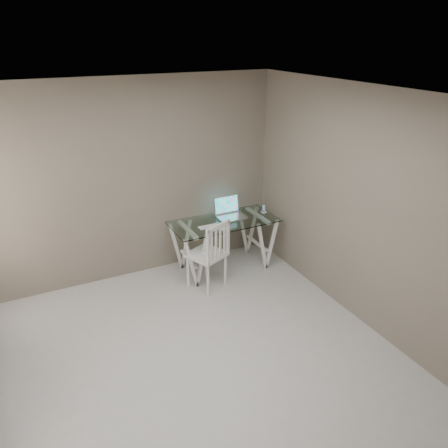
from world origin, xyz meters
The scene contains 7 objects.
room centered at (-0.06, 0.02, 1.72)m, with size 4.50×4.52×2.71m.
desk centered at (1.10, 1.79, 0.38)m, with size 1.50×0.70×0.75m.
chair centered at (0.71, 1.40, 0.53)m, with size 0.58×0.58×0.97m.
laptop centered at (1.25, 1.91, 0.81)m, with size 0.40×0.33×0.28m.
keyboard centered at (0.82, 1.70, 0.75)m, with size 0.30×0.13×0.01m, color silver.
mouse centered at (0.96, 1.52, 0.76)m, with size 0.12×0.07×0.04m, color white.
phone_dock centered at (1.76, 1.82, 0.78)m, with size 0.07×0.07×0.12m.
Camera 1 is at (-1.41, -3.22, 3.19)m, focal length 35.00 mm.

